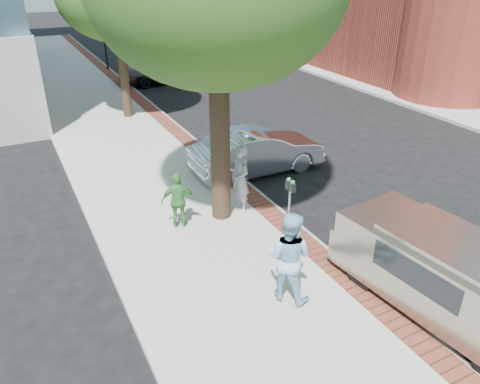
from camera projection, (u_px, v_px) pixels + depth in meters
ground at (275, 248)px, 11.90m from camera, size 120.00×120.00×0.00m
sidewalk at (131, 151)px, 17.59m from camera, size 5.00×60.00×0.15m
brick_strip at (186, 139)px, 18.45m from camera, size 0.60×60.00×0.01m
curb at (194, 140)px, 18.63m from camera, size 0.10×60.00×0.15m
sidewalk_far at (436, 97)px, 24.11m from camera, size 5.00×60.00×0.15m
signal_near at (104, 35)px, 28.67m from camera, size 0.70×0.15×3.80m
signal_far at (267, 23)px, 33.39m from camera, size 0.70×0.15×3.80m
parking_meter at (290, 194)px, 11.96m from camera, size 0.12×0.32×1.47m
person_gray at (240, 179)px, 12.92m from camera, size 0.51×0.74×1.96m
person_officer at (289, 257)px, 9.54m from camera, size 1.21×1.25×2.03m
person_green at (179, 201)px, 12.23m from camera, size 0.98×0.63×1.55m
sedan_silver at (257, 152)px, 15.71m from camera, size 4.57×1.59×1.50m
bg_car at (163, 69)px, 26.71m from camera, size 4.82×2.09×1.62m
van at (444, 272)px, 9.37m from camera, size 2.34×5.02×1.79m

